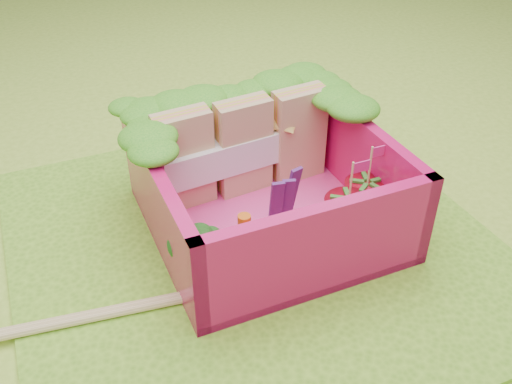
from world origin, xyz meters
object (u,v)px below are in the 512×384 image
object	(u,v)px
strawberry_left	(347,219)
strawberry_right	(365,201)
chopsticks	(57,323)
broccoli	(198,245)
sandwich_stack	(245,147)
bento_box	(267,186)

from	to	relation	value
strawberry_left	strawberry_right	bearing A→B (deg)	29.29
strawberry_left	strawberry_right	world-z (taller)	strawberry_left
strawberry_right	chopsticks	xyz separation A→B (m)	(-1.74, -0.07, -0.16)
broccoli	chopsticks	distance (m)	0.76
sandwich_stack	chopsticks	size ratio (longest dim) A/B	0.44
bento_box	strawberry_right	bearing A→B (deg)	-26.36
bento_box	sandwich_stack	bearing A→B (deg)	89.03
sandwich_stack	strawberry_left	world-z (taller)	sandwich_stack
sandwich_stack	broccoli	world-z (taller)	sandwich_stack
strawberry_left	chopsticks	distance (m)	1.57
bento_box	broccoli	world-z (taller)	bento_box
strawberry_left	chopsticks	world-z (taller)	strawberry_left
broccoli	strawberry_right	distance (m)	1.01
strawberry_right	bento_box	bearing A→B (deg)	153.64
broccoli	strawberry_right	world-z (taller)	strawberry_right
strawberry_left	strawberry_right	size ratio (longest dim) A/B	1.02
strawberry_left	broccoli	bearing A→B (deg)	175.14
bento_box	strawberry_left	bearing A→B (deg)	-47.71
strawberry_right	broccoli	bearing A→B (deg)	-178.20
broccoli	strawberry_left	world-z (taller)	strawberry_left
bento_box	strawberry_right	xyz separation A→B (m)	(0.50, -0.25, -0.09)
bento_box	sandwich_stack	xyz separation A→B (m)	(0.01, 0.34, 0.06)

